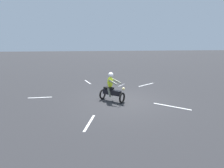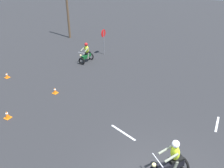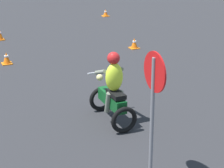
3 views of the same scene
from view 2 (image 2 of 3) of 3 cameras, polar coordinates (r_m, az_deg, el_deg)
The scene contains 8 objects.
motorcycle_rider_foreground at distance 8.78m, azimuth 15.36°, elevation -18.76°, with size 1.46×1.36×1.66m.
motorcycle_rider_background at distance 18.53m, azimuth -6.73°, elevation 7.86°, with size 1.51×0.70×1.66m.
stop_sign at distance 19.95m, azimuth -2.23°, elevation 12.21°, with size 0.70×0.08×2.30m.
traffic_cone_near_left at distance 14.23m, azimuth -14.69°, elevation -1.68°, with size 0.32×0.32×0.39m.
traffic_cone_mid_center at distance 12.79m, azimuth -25.73°, elevation -7.26°, with size 0.32×0.32×0.43m.
traffic_cone_mid_left at distance 17.50m, azimuth -25.78°, elevation 2.04°, with size 0.32×0.32×0.38m.
lane_stripe_e at distance 12.46m, azimuth 25.77°, elevation -9.40°, with size 0.10×1.39×0.01m, color silver.
lane_stripe_n at distance 10.77m, azimuth 2.91°, elevation -12.52°, with size 0.10×1.55×0.01m, color silver.
Camera 2 is at (-5.52, -0.95, 6.95)m, focal length 35.00 mm.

